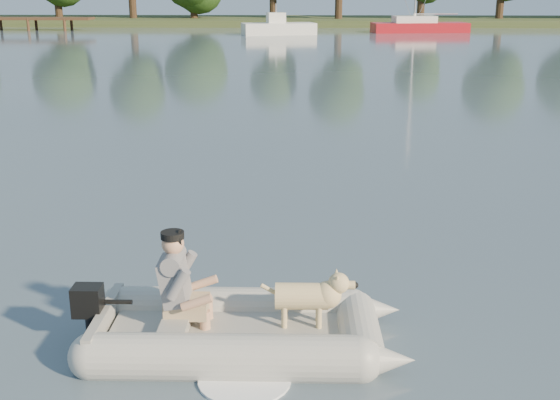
{
  "coord_description": "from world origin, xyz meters",
  "views": [
    {
      "loc": [
        0.33,
        -7.02,
        3.66
      ],
      "look_at": [
        0.04,
        2.41,
        0.75
      ],
      "focal_mm": 45.0,
      "sensor_mm": 36.0,
      "label": 1
    }
  ],
  "objects_px": {
    "motorboat": "(279,20)",
    "sailboat": "(419,26)",
    "dinghy": "(241,296)",
    "man": "(176,277)",
    "dog": "(302,301)"
  },
  "relations": [
    {
      "from": "man",
      "to": "sailboat",
      "type": "height_order",
      "value": "sailboat"
    },
    {
      "from": "dinghy",
      "to": "dog",
      "type": "height_order",
      "value": "dinghy"
    },
    {
      "from": "dinghy",
      "to": "man",
      "type": "distance_m",
      "value": 0.7
    },
    {
      "from": "dog",
      "to": "motorboat",
      "type": "xyz_separation_m",
      "value": [
        -1.77,
        47.63,
        0.59
      ]
    },
    {
      "from": "dinghy",
      "to": "sailboat",
      "type": "relative_size",
      "value": 0.41
    },
    {
      "from": "man",
      "to": "dog",
      "type": "xyz_separation_m",
      "value": [
        1.3,
        0.01,
        -0.25
      ]
    },
    {
      "from": "dinghy",
      "to": "sailboat",
      "type": "xyz_separation_m",
      "value": [
        9.87,
        50.81,
        -0.12
      ]
    },
    {
      "from": "motorboat",
      "to": "sailboat",
      "type": "bearing_deg",
      "value": 1.04
    },
    {
      "from": "dinghy",
      "to": "motorboat",
      "type": "height_order",
      "value": "motorboat"
    },
    {
      "from": "motorboat",
      "to": "dinghy",
      "type": "bearing_deg",
      "value": -103.44
    },
    {
      "from": "dog",
      "to": "man",
      "type": "bearing_deg",
      "value": -180.0
    },
    {
      "from": "dog",
      "to": "sailboat",
      "type": "bearing_deg",
      "value": 79.24
    },
    {
      "from": "dinghy",
      "to": "dog",
      "type": "relative_size",
      "value": 4.74
    },
    {
      "from": "dinghy",
      "to": "motorboat",
      "type": "xyz_separation_m",
      "value": [
        -1.14,
        47.69,
        0.52
      ]
    },
    {
      "from": "dog",
      "to": "sailboat",
      "type": "relative_size",
      "value": 0.09
    }
  ]
}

